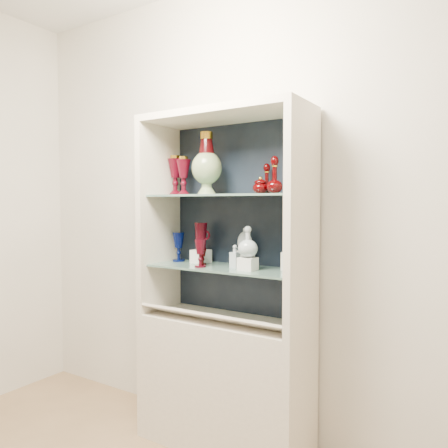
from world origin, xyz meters
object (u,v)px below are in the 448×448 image
Objects in this scene: ruby_pitcher at (201,236)px; clear_round_decanter at (248,243)px; pedestal_lamp_left at (184,176)px; ruby_goblet_tall at (200,253)px; pedestal_lamp_right at (175,175)px; cobalt_goblet at (179,247)px; lidded_bowl at (261,185)px; clear_square_bottle at (235,256)px; flat_flask at (245,239)px; cameo_medallion at (291,239)px; ruby_decanter_a at (275,173)px; enamel_urn at (207,163)px; ruby_goblet_small at (202,257)px; ruby_decanter_b at (267,178)px.

clear_round_decanter is (0.39, -0.11, -0.01)m from ruby_pitcher.
ruby_goblet_tall is at bearing -28.80° from pedestal_lamp_left.
pedestal_lamp_right reaches higher than cobalt_goblet.
lidded_bowl is 0.43m from clear_square_bottle.
ruby_pitcher is at bearing 24.00° from pedestal_lamp_left.
ruby_goblet_tall is (0.27, -0.14, -0.01)m from cobalt_goblet.
cameo_medallion is at bearing 1.26° from flat_flask.
lidded_bowl is at bearing 171.31° from ruby_decanter_a.
ruby_decanter_a is at bearing -4.37° from ruby_pitcher.
enamel_urn reaches higher than ruby_goblet_tall.
enamel_urn is 2.30× the size of ruby_goblet_tall.
clear_round_decanter is (0.33, -0.04, 0.10)m from ruby_goblet_small.
pedestal_lamp_right reaches higher than ruby_goblet_tall.
ruby_decanter_b is 1.10× the size of ruby_pitcher.
pedestal_lamp_left is 0.10m from pedestal_lamp_right.
pedestal_lamp_left is 2.42× the size of lidded_bowl.
ruby_pitcher is 0.32m from clear_square_bottle.
pedestal_lamp_right is at bearing 160.22° from pedestal_lamp_left.
pedestal_lamp_right reaches higher than clear_square_bottle.
pedestal_lamp_left reaches higher than cameo_medallion.
pedestal_lamp_right is 0.73m from ruby_decanter_a.
cameo_medallion is at bearing 19.33° from ruby_goblet_tall.
clear_round_decanter is (0.31, -0.05, -0.45)m from enamel_urn.
ruby_decanter_a is 1.71× the size of clear_square_bottle.
ruby_goblet_tall is 1.20× the size of clear_square_bottle.
ruby_goblet_small is at bearing -157.98° from flat_flask.
enamel_urn is 1.61× the size of ruby_decanter_a.
pedestal_lamp_right is at bearing -174.30° from ruby_pitcher.
clear_square_bottle is at bearing -144.47° from cameo_medallion.
ruby_pitcher is at bearing -175.05° from ruby_decanter_b.
cobalt_goblet is 1.11× the size of clear_round_decanter.
lidded_bowl is at bearing -2.76° from cobalt_goblet.
ruby_pitcher is at bearing 173.44° from lidded_bowl.
cobalt_goblet is (0.03, -0.01, -0.45)m from pedestal_lamp_right.
enamel_urn is at bearing 101.13° from ruby_goblet_tall.
ruby_decanter_b is at bearing 10.68° from flat_flask.
cobalt_goblet is at bearing -173.18° from flat_flask.
enamel_urn is at bearing 14.69° from ruby_goblet_small.
ruby_goblet_tall is 0.52m from cameo_medallion.
ruby_goblet_tall is (0.02, -0.09, -0.52)m from enamel_urn.
cameo_medallion is (0.30, 0.10, 0.11)m from clear_square_bottle.
ruby_decanter_a is 1.43× the size of ruby_goblet_tall.
pedestal_lamp_right is (-0.09, 0.03, 0.01)m from pedestal_lamp_left.
pedestal_lamp_left is 0.52m from ruby_goblet_tall.
enamel_urn is at bearing -177.89° from lidded_bowl.
flat_flask is at bearing 3.23° from pedestal_lamp_right.
lidded_bowl is at bearing -0.71° from pedestal_lamp_left.
ruby_decanter_b reaches higher than cameo_medallion.
clear_square_bottle is (-0.15, -0.03, -0.40)m from lidded_bowl.
enamel_urn is 0.57m from cobalt_goblet.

